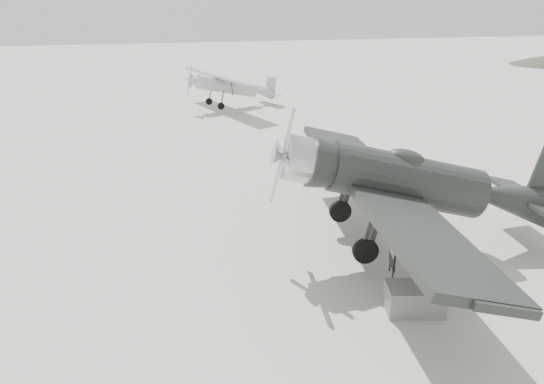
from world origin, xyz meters
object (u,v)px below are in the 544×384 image
(lowwing_monoplane, at_px, (419,184))
(highwing_monoplane, at_px, (230,84))
(sign_board, at_px, (393,254))
(equipment_block, at_px, (415,299))

(lowwing_monoplane, height_order, highwing_monoplane, lowwing_monoplane)
(lowwing_monoplane, xyz_separation_m, highwing_monoplane, (-2.28, 24.24, -0.55))
(sign_board, bearing_deg, equipment_block, -80.64)
(equipment_block, xyz_separation_m, sign_board, (0.23, 1.88, 0.35))
(lowwing_monoplane, distance_m, highwing_monoplane, 24.35)
(highwing_monoplane, xyz_separation_m, equipment_block, (0.64, -27.52, -1.41))
(equipment_block, relative_size, sign_board, 1.23)
(highwing_monoplane, xyz_separation_m, sign_board, (0.87, -25.63, -1.06))
(lowwing_monoplane, bearing_deg, equipment_block, -110.69)
(lowwing_monoplane, bearing_deg, sign_board, -129.54)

